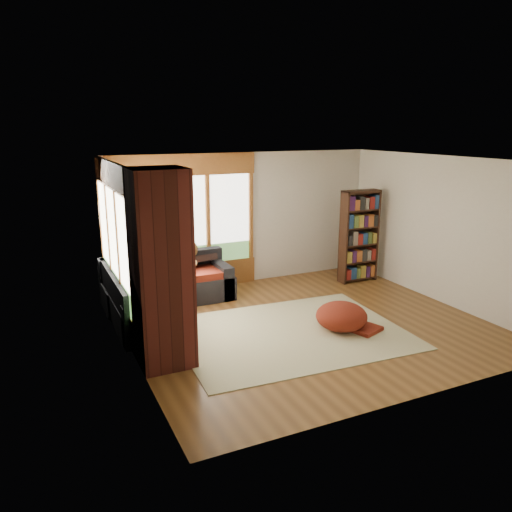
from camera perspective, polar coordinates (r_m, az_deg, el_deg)
name	(u,v)px	position (r m, az deg, el deg)	size (l,w,h in m)	color
floor	(306,324)	(8.14, 5.75, -7.74)	(5.50, 5.50, 0.00)	brown
ceiling	(311,160)	(7.54, 6.26, 10.84)	(5.50, 5.50, 0.00)	white
wall_back	(243,219)	(9.92, -1.45, 4.26)	(5.50, 0.04, 2.60)	silver
wall_front	(425,293)	(5.83, 18.73, -4.07)	(5.50, 0.04, 2.60)	silver
wall_left	(128,266)	(6.78, -14.37, -1.13)	(0.04, 5.00, 2.60)	silver
wall_right	(442,230)	(9.43, 20.50, 2.78)	(0.04, 5.00, 2.60)	silver
windows_back	(185,221)	(9.47, -8.06, 3.93)	(2.82, 0.10, 1.90)	brown
windows_left	(115,243)	(7.92, -15.86, 1.40)	(0.10, 2.62, 1.90)	brown
roller_blind	(106,209)	(8.66, -16.77, 5.13)	(0.03, 0.72, 0.90)	#6B8C5D
brick_chimney	(161,270)	(6.52, -10.77, -1.56)	(0.70, 0.70, 2.60)	#471914
sectional_sofa	(159,292)	(8.82, -11.02, -4.05)	(2.20, 2.20, 0.80)	black
area_rug	(291,333)	(7.77, 3.97, -8.76)	(3.41, 2.61, 0.01)	#EDE9C9
bookshelf	(359,236)	(10.26, 11.71, 2.22)	(0.80, 0.27, 1.86)	#361D12
pouf	(341,316)	(7.93, 9.75, -6.72)	(0.80, 0.80, 0.43)	maroon
dog_tan	(181,261)	(8.95, -8.53, -0.52)	(0.96, 0.89, 0.47)	brown
dog_brindle	(166,275)	(8.26, -10.30, -2.12)	(0.53, 0.79, 0.41)	#332116
throw_pillows	(158,263)	(8.83, -11.17, -0.79)	(1.98, 1.68, 0.45)	black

